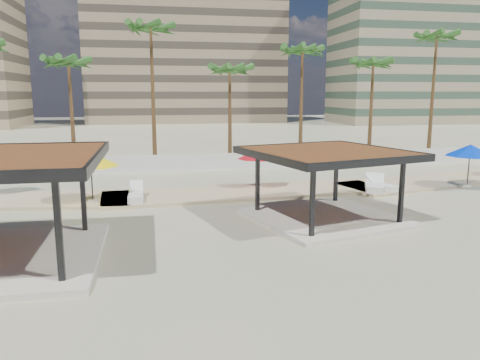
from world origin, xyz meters
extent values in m
plane|color=tan|center=(0.00, 0.00, 0.00)|extent=(200.00, 200.00, 0.00)
cube|color=#C6B284|center=(2.00, 7.00, 0.06)|extent=(16.24, 5.11, 0.24)
cube|color=#C6B284|center=(16.00, 8.50, 0.06)|extent=(16.49, 7.75, 0.24)
cube|color=silver|center=(0.00, 16.00, 0.60)|extent=(56.00, 0.30, 1.20)
cube|color=#847259|center=(4.00, 78.00, 14.00)|extent=(38.00, 16.00, 28.00)
cube|color=gray|center=(48.00, 66.00, 17.00)|extent=(32.00, 15.00, 34.00)
cube|color=beige|center=(4.46, 0.88, 0.09)|extent=(7.39, 7.39, 0.18)
cube|color=black|center=(2.83, -1.92, 1.56)|extent=(0.20, 0.20, 2.75)
cube|color=black|center=(1.66, 2.51, 1.56)|extent=(0.20, 0.20, 2.75)
cube|color=black|center=(7.26, -0.75, 1.56)|extent=(0.20, 0.20, 2.75)
cube|color=black|center=(6.08, 3.68, 1.56)|extent=(0.20, 0.20, 2.75)
cube|color=brown|center=(4.46, 0.88, 3.06)|extent=(7.62, 7.62, 0.26)
cube|color=black|center=(5.26, -2.13, 3.06)|extent=(6.14, 1.73, 0.31)
cube|color=black|center=(3.66, 3.89, 3.06)|extent=(6.14, 1.73, 0.31)
cube|color=black|center=(1.45, 0.08, 3.06)|extent=(1.73, 6.14, 0.31)
cube|color=black|center=(7.47, 1.68, 3.06)|extent=(1.73, 6.14, 0.31)
cube|color=black|center=(-5.98, -4.83, 1.80)|extent=(0.19, 0.19, 3.17)
cube|color=black|center=(-6.00, 0.46, 1.80)|extent=(0.19, 0.19, 3.17)
cube|color=black|center=(-8.64, 1.40, 3.53)|extent=(7.30, 0.16, 0.36)
cube|color=black|center=(-5.03, -2.18, 3.53)|extent=(0.16, 7.30, 0.36)
cylinder|color=beige|center=(-6.30, 5.80, 0.24)|extent=(0.49, 0.49, 0.12)
cylinder|color=#262628|center=(-6.30, 5.80, 1.37)|extent=(0.07, 0.07, 2.37)
cone|color=yellow|center=(-6.30, 5.80, 2.39)|extent=(3.33, 3.33, 0.69)
cylinder|color=beige|center=(3.02, 8.13, 0.23)|extent=(0.45, 0.45, 0.11)
cylinder|color=#262628|center=(3.02, 8.13, 1.25)|extent=(0.06, 0.06, 2.15)
cone|color=#B70E19|center=(3.02, 8.13, 2.18)|extent=(2.73, 2.73, 0.63)
cylinder|color=beige|center=(15.34, 5.80, 0.24)|extent=(0.49, 0.49, 0.12)
cylinder|color=#262628|center=(15.34, 5.80, 1.36)|extent=(0.07, 0.07, 2.36)
cone|color=#002FCA|center=(15.34, 5.80, 2.37)|extent=(3.76, 3.76, 0.69)
cube|color=silver|center=(-4.12, 5.80, 0.33)|extent=(0.77, 2.14, 0.30)
cube|color=silver|center=(-4.12, 5.80, 0.51)|extent=(0.77, 2.14, 0.06)
cube|color=silver|center=(-4.11, 6.63, 0.77)|extent=(0.71, 0.74, 0.54)
cube|color=silver|center=(9.20, 5.80, 0.33)|extent=(1.53, 2.25, 0.30)
cube|color=silver|center=(9.20, 5.80, 0.51)|extent=(1.53, 2.25, 0.06)
cube|color=silver|center=(9.54, 6.56, 0.77)|extent=(0.94, 0.95, 0.54)
cube|color=silver|center=(9.87, 5.86, 0.31)|extent=(1.38, 2.02, 0.27)
cube|color=silver|center=(9.87, 5.86, 0.48)|extent=(1.38, 2.02, 0.06)
cube|color=silver|center=(9.57, 6.54, 0.71)|extent=(0.84, 0.86, 0.48)
cube|color=silver|center=(9.53, 5.80, 0.32)|extent=(1.61, 2.15, 0.29)
cube|color=silver|center=(9.53, 5.80, 0.50)|extent=(1.61, 2.15, 0.06)
cube|color=silver|center=(9.91, 6.50, 0.75)|extent=(0.93, 0.95, 0.52)
cone|color=brown|center=(-9.00, 18.10, 4.04)|extent=(0.36, 0.36, 8.08)
ellipsoid|color=#285B20|center=(-9.00, 18.10, 7.83)|extent=(3.00, 3.00, 1.80)
cone|color=brown|center=(-3.00, 18.90, 5.38)|extent=(0.36, 0.36, 10.76)
ellipsoid|color=#285B20|center=(-3.00, 18.90, 10.51)|extent=(3.00, 3.00, 1.80)
cone|color=brown|center=(3.00, 18.40, 3.84)|extent=(0.36, 0.36, 7.69)
ellipsoid|color=#285B20|center=(3.00, 18.40, 7.44)|extent=(3.00, 3.00, 1.80)
cone|color=brown|center=(9.00, 18.60, 4.63)|extent=(0.36, 0.36, 9.26)
ellipsoid|color=#285B20|center=(9.00, 18.60, 9.01)|extent=(3.00, 3.00, 1.80)
cone|color=brown|center=(15.00, 18.20, 4.14)|extent=(0.36, 0.36, 8.29)
ellipsoid|color=#285B20|center=(15.00, 18.20, 8.04)|extent=(3.00, 3.00, 1.80)
cone|color=brown|center=(21.00, 18.80, 5.31)|extent=(0.36, 0.36, 10.61)
ellipsoid|color=#285B20|center=(21.00, 18.80, 10.36)|extent=(3.00, 3.00, 1.80)
camera|label=1|loc=(-3.21, -18.73, 5.69)|focal=35.00mm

